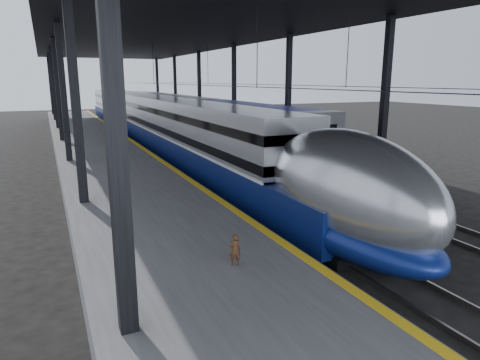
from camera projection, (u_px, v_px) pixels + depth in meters
ground at (268, 245)px, 15.48m from camera, size 160.00×160.00×0.00m
platform at (100, 153)px, 31.69m from camera, size 6.00×80.00×1.00m
yellow_strip at (137, 144)px, 32.70m from camera, size 0.30×80.00×0.01m
rails at (202, 152)px, 35.00m from camera, size 6.52×80.00×0.16m
canopy at (166, 34)px, 31.89m from camera, size 18.00×75.00×9.47m
tgv_train at (154, 122)px, 38.73m from camera, size 3.08×65.20×4.41m
second_train at (181, 114)px, 48.01m from camera, size 2.97×56.05×4.09m
child at (235, 250)px, 11.30m from camera, size 0.35×0.26×0.87m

